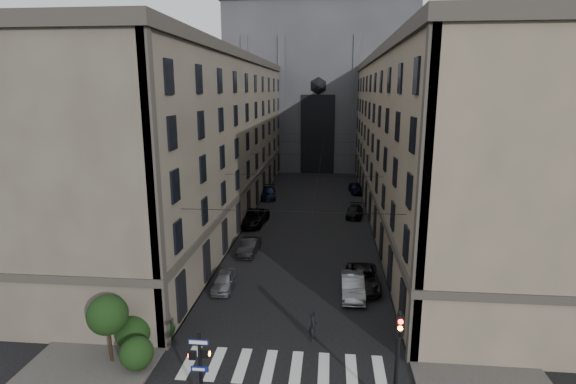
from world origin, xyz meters
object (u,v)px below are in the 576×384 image
(car_right_far, at_px, (356,188))
(car_left_far, at_px, (268,193))
(gothic_tower, at_px, (320,74))
(car_left_near, at_px, (224,281))
(traffic_light_right, at_px, (398,351))
(car_right_midnear, at_px, (363,278))
(car_right_near, at_px, (353,286))
(car_left_midnear, at_px, (249,246))
(pedestrian, at_px, (313,325))
(car_right_midfar, at_px, (354,211))
(pedestrian_signal_left, at_px, (200,364))
(car_left_midfar, at_px, (253,217))

(car_right_far, bearing_deg, car_left_far, -167.41)
(gothic_tower, height_order, car_right_far, gothic_tower)
(car_left_near, bearing_deg, traffic_light_right, -50.62)
(gothic_tower, height_order, car_left_far, gothic_tower)
(car_left_far, relative_size, car_right_midnear, 0.98)
(car_left_far, xyz_separation_m, car_right_near, (10.40, -29.74, 0.02))
(car_left_far, bearing_deg, car_right_midnear, -75.78)
(car_left_midnear, xyz_separation_m, pedestrian, (6.47, -14.12, 0.24))
(gothic_tower, xyz_separation_m, car_left_far, (-6.20, -30.99, -17.05))
(car_right_midnear, bearing_deg, car_right_near, -119.25)
(traffic_light_right, relative_size, car_right_near, 1.11)
(car_left_midnear, relative_size, car_right_midnear, 0.80)
(car_left_midnear, relative_size, car_right_far, 0.96)
(car_left_near, distance_m, car_right_near, 9.72)
(car_left_near, bearing_deg, car_right_midfar, 60.60)
(traffic_light_right, height_order, pedestrian, traffic_light_right)
(car_left_near, bearing_deg, car_left_midnear, 83.69)
(car_left_far, bearing_deg, car_left_midnear, -94.28)
(pedestrian_signal_left, relative_size, car_right_midfar, 0.90)
(pedestrian_signal_left, relative_size, car_right_far, 0.91)
(gothic_tower, distance_m, pedestrian, 69.06)
(gothic_tower, distance_m, car_right_near, 63.21)
(car_left_midnear, distance_m, car_right_midnear, 11.84)
(car_left_near, height_order, car_left_midfar, car_left_midfar)
(pedestrian_signal_left, height_order, car_right_near, pedestrian_signal_left)
(car_right_near, relative_size, car_right_midnear, 0.89)
(gothic_tower, distance_m, traffic_light_right, 74.67)
(car_left_near, xyz_separation_m, car_left_midfar, (-0.69, 16.78, 0.17))
(car_left_near, relative_size, car_right_midfar, 0.86)
(car_right_midfar, bearing_deg, car_left_far, 151.62)
(pedestrian_signal_left, distance_m, car_right_midnear, 16.74)
(car_left_near, bearing_deg, gothic_tower, 82.70)
(car_right_far, bearing_deg, gothic_tower, 96.46)
(traffic_light_right, relative_size, car_left_midfar, 0.88)
(gothic_tower, relative_size, car_left_far, 11.17)
(gothic_tower, bearing_deg, pedestrian_signal_left, -92.74)
(car_left_midfar, height_order, car_right_midfar, car_left_midfar)
(traffic_light_right, xyz_separation_m, car_right_midnear, (-0.55, 13.87, -2.55))
(car_left_midnear, relative_size, car_right_near, 0.90)
(car_right_near, xyz_separation_m, car_right_far, (2.00, 34.07, -0.02))
(car_right_near, relative_size, pedestrian, 2.49)
(car_left_midfar, relative_size, car_left_far, 1.14)
(pedestrian, bearing_deg, car_left_midfar, 14.78)
(car_left_far, relative_size, car_right_far, 1.18)
(car_left_far, distance_m, car_right_midfar, 14.29)
(car_left_midnear, height_order, car_right_far, car_right_far)
(gothic_tower, bearing_deg, car_right_midfar, -82.22)
(car_right_far, distance_m, pedestrian, 40.56)
(car_left_near, bearing_deg, car_left_far, 89.24)
(car_right_midnear, bearing_deg, car_right_midfar, 88.39)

